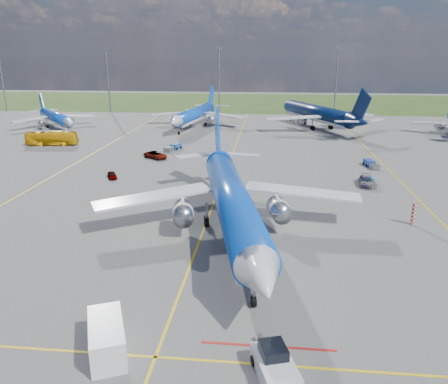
# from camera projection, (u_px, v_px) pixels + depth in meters

# --- Properties ---
(ground) EXTENTS (400.00, 400.00, 0.00)m
(ground) POSITION_uv_depth(u_px,v_px,m) (199.00, 242.00, 50.10)
(ground) COLOR #52524F
(ground) RESTS_ON ground
(grass_strip) EXTENTS (400.00, 80.00, 0.01)m
(grass_strip) POSITION_uv_depth(u_px,v_px,m) (252.00, 102.00, 192.24)
(grass_strip) COLOR #2D4719
(grass_strip) RESTS_ON ground
(taxiway_lines) EXTENTS (60.25, 160.00, 0.02)m
(taxiway_lines) POSITION_uv_depth(u_px,v_px,m) (225.00, 177.00, 76.33)
(taxiway_lines) COLOR yellow
(taxiway_lines) RESTS_ON ground
(floodlight_masts) EXTENTS (202.20, 0.50, 22.70)m
(floodlight_masts) POSITION_uv_depth(u_px,v_px,m) (277.00, 78.00, 149.54)
(floodlight_masts) COLOR slate
(floodlight_masts) RESTS_ON ground
(warning_post) EXTENTS (0.50, 0.50, 3.00)m
(warning_post) POSITION_uv_depth(u_px,v_px,m) (413.00, 213.00, 54.72)
(warning_post) COLOR red
(warning_post) RESTS_ON ground
(bg_jet_nw) EXTENTS (40.98, 41.67, 8.70)m
(bg_jet_nw) POSITION_uv_depth(u_px,v_px,m) (57.00, 128.00, 125.83)
(bg_jet_nw) COLOR blue
(bg_jet_nw) RESTS_ON ground
(bg_jet_nnw) EXTENTS (36.43, 44.33, 10.48)m
(bg_jet_nnw) POSITION_uv_depth(u_px,v_px,m) (195.00, 127.00, 127.92)
(bg_jet_nnw) COLOR blue
(bg_jet_nnw) RESTS_ON ground
(bg_jet_n) EXTENTS (52.09, 57.64, 12.31)m
(bg_jet_n) POSITION_uv_depth(u_px,v_px,m) (316.00, 128.00, 125.91)
(bg_jet_n) COLOR #081A42
(bg_jet_n) RESTS_ON ground
(main_airliner) EXTENTS (44.19, 52.84, 12.22)m
(main_airliner) POSITION_uv_depth(u_px,v_px,m) (232.00, 234.00, 52.17)
(main_airliner) COLOR blue
(main_airliner) RESTS_ON ground
(pushback_tug) EXTENTS (3.51, 6.30, 2.10)m
(pushback_tug) POSITION_uv_depth(u_px,v_px,m) (275.00, 366.00, 29.03)
(pushback_tug) COLOR silver
(pushback_tug) RESTS_ON ground
(uld_container) EXTENTS (1.78, 2.02, 1.38)m
(uld_container) POSITION_uv_depth(u_px,v_px,m) (237.00, 250.00, 46.38)
(uld_container) COLOR #0C62B1
(uld_container) RESTS_ON ground
(service_van) EXTENTS (4.35, 5.96, 2.40)m
(service_van) POSITION_uv_depth(u_px,v_px,m) (107.00, 338.00, 31.33)
(service_van) COLOR white
(service_van) RESTS_ON ground
(apron_bus) EXTENTS (11.98, 4.26, 3.26)m
(apron_bus) POSITION_uv_depth(u_px,v_px,m) (52.00, 138.00, 102.14)
(apron_bus) COLOR #E8AF0D
(apron_bus) RESTS_ON ground
(service_car_a) EXTENTS (2.76, 3.67, 1.16)m
(service_car_a) POSITION_uv_depth(u_px,v_px,m) (112.00, 175.00, 75.32)
(service_car_a) COLOR #999999
(service_car_a) RESTS_ON ground
(service_car_b) EXTENTS (5.76, 4.95, 1.47)m
(service_car_b) POSITION_uv_depth(u_px,v_px,m) (156.00, 155.00, 89.43)
(service_car_b) COLOR #999999
(service_car_b) RESTS_ON ground
(service_car_c) EXTENTS (2.69, 5.41, 1.51)m
(service_car_c) POSITION_uv_depth(u_px,v_px,m) (366.00, 181.00, 71.25)
(service_car_c) COLOR #999999
(service_car_c) RESTS_ON ground
(baggage_tug_w) EXTENTS (1.47, 5.01, 1.12)m
(baggage_tug_w) POSITION_uv_depth(u_px,v_px,m) (369.00, 182.00, 71.66)
(baggage_tug_w) COLOR #1C6CA8
(baggage_tug_w) RESTS_ON ground
(baggage_tug_c) EXTENTS (3.13, 5.79, 1.26)m
(baggage_tug_c) POSITION_uv_depth(u_px,v_px,m) (173.00, 147.00, 97.37)
(baggage_tug_c) COLOR #17468D
(baggage_tug_c) RESTS_ON ground
(baggage_tug_e) EXTENTS (2.12, 5.26, 1.15)m
(baggage_tug_e) POSITION_uv_depth(u_px,v_px,m) (371.00, 164.00, 82.78)
(baggage_tug_e) COLOR navy
(baggage_tug_e) RESTS_ON ground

